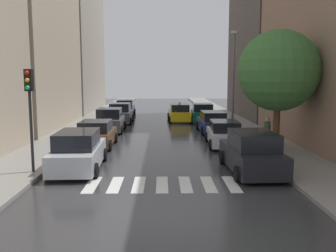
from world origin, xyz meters
The scene contains 20 objects.
ground_plane centered at (0.00, 24.00, -0.02)m, with size 28.00×72.00×0.04m, color #313134.
sidewalk_left centered at (-6.50, 24.00, 0.07)m, with size 3.00×72.00×0.15m, color gray.
sidewalk_right centered at (6.50, 24.00, 0.07)m, with size 3.00×72.00×0.15m, color gray.
crosswalk_stripes centered at (0.00, 3.35, 0.01)m, with size 5.85×2.20×0.01m.
building_left_far centered at (-11.00, 34.27, 7.87)m, with size 6.00×14.48×15.73m, color #9E9384.
building_right_mid centered at (11.00, 27.30, 10.30)m, with size 6.00×14.19×20.60m, color #564C47.
parked_car_left_nearest centered at (-3.74, 5.75, 0.82)m, with size 2.24×4.78×1.76m.
parked_car_left_second centered at (-3.90, 11.13, 0.74)m, with size 2.14×4.05×1.58m.
parked_car_left_third centered at (-3.93, 17.11, 0.84)m, with size 2.20×4.05×1.81m.
parked_car_left_fourth centered at (-3.73, 22.45, 0.84)m, with size 2.16×4.04×1.81m.
parked_car_left_fifth centered at (-3.87, 28.21, 0.82)m, with size 2.08×4.48×1.76m.
parked_car_right_nearest centered at (3.90, 5.15, 0.84)m, with size 2.28×4.69×1.81m.
parked_car_right_second centered at (3.74, 11.33, 0.72)m, with size 2.15×4.22×1.54m.
parked_car_right_third centered at (3.79, 16.89, 0.74)m, with size 2.16×4.62×1.57m.
parked_car_right_fourth centered at (3.71, 23.09, 0.80)m, with size 2.27×4.20×1.72m.
taxi_midroad centered at (1.63, 23.77, 0.76)m, with size 2.17×4.45×1.81m.
pedestrian_foreground centered at (5.76, 9.37, 1.10)m, with size 0.36×0.36×1.80m.
street_tree_right centered at (6.13, 8.96, 4.44)m, with size 4.27×4.27×6.44m.
traffic_light_left_corner centered at (-5.45, 4.79, 3.29)m, with size 0.30×0.42×4.30m.
lamp_post_right centered at (5.55, 18.11, 4.42)m, with size 0.60×0.28×7.47m.
Camera 1 is at (0.00, -10.39, 4.13)m, focal length 39.21 mm.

